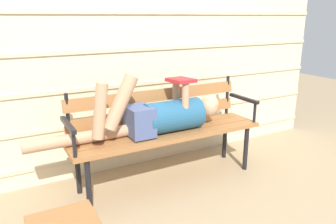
% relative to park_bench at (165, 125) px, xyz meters
% --- Properties ---
extents(ground_plane, '(12.00, 12.00, 0.00)m').
position_rel_park_bench_xyz_m(ground_plane, '(-0.00, -0.25, -0.52)').
color(ground_plane, tan).
extents(house_siding, '(4.41, 0.08, 2.33)m').
position_rel_park_bench_xyz_m(house_siding, '(-0.00, 0.44, 0.65)').
color(house_siding, beige).
rests_on(house_siding, ground).
extents(park_bench, '(1.77, 0.44, 0.88)m').
position_rel_park_bench_xyz_m(park_bench, '(0.00, 0.00, 0.00)').
color(park_bench, '#9E6638').
rests_on(park_bench, ground).
extents(reclining_person, '(1.72, 0.28, 0.56)m').
position_rel_park_bench_xyz_m(reclining_person, '(-0.09, -0.07, 0.13)').
color(reclining_person, '#23567A').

